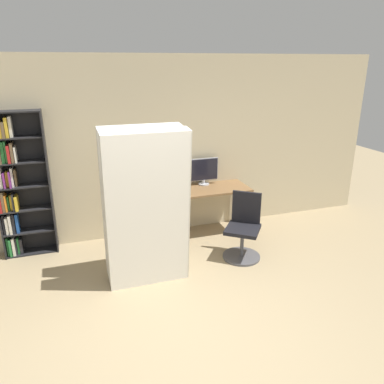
% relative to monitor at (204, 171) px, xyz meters
% --- Properties ---
extents(ground_plane, '(16.00, 16.00, 0.00)m').
position_rel_monitor_xyz_m(ground_plane, '(-1.03, -2.60, -0.97)').
color(ground_plane, '#9E8966').
extents(wall_back, '(8.00, 0.06, 2.70)m').
position_rel_monitor_xyz_m(wall_back, '(-1.03, 0.13, 0.38)').
color(wall_back, '#C6B793').
rests_on(wall_back, ground).
extents(desk, '(1.16, 0.60, 0.75)m').
position_rel_monitor_xyz_m(desk, '(0.05, -0.20, -0.34)').
color(desk, brown).
rests_on(desk, ground).
extents(monitor, '(0.47, 0.17, 0.43)m').
position_rel_monitor_xyz_m(monitor, '(0.00, 0.00, 0.00)').
color(monitor, '#B7B7BC').
rests_on(monitor, desk).
extents(office_chair, '(0.62, 0.62, 0.90)m').
position_rel_monitor_xyz_m(office_chair, '(0.20, -1.06, -0.61)').
color(office_chair, '#4C4C51').
rests_on(office_chair, ground).
extents(bookshelf, '(0.70, 0.26, 2.00)m').
position_rel_monitor_xyz_m(bookshelf, '(-2.68, 0.00, 0.05)').
color(bookshelf, black).
rests_on(bookshelf, ground).
extents(mattress_near, '(0.96, 0.37, 1.91)m').
position_rel_monitor_xyz_m(mattress_near, '(-1.17, -1.33, -0.02)').
color(mattress_near, silver).
rests_on(mattress_near, ground).
extents(mattress_far, '(0.96, 0.37, 1.91)m').
position_rel_monitor_xyz_m(mattress_far, '(-1.17, -1.04, -0.02)').
color(mattress_far, silver).
rests_on(mattress_far, ground).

